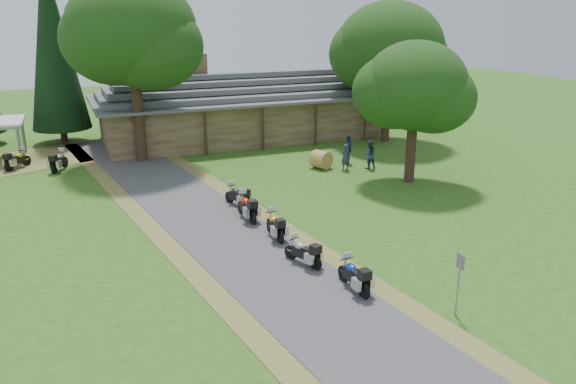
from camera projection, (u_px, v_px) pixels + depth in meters
name	position (u px, v px, depth m)	size (l,w,h in m)	color
ground	(293.00, 289.00, 19.39)	(120.00, 120.00, 0.00)	#2C5417
driveway	(243.00, 248.00, 22.73)	(46.00, 46.00, 0.00)	#414143
lodge	(242.00, 105.00, 41.91)	(21.40, 9.40, 4.90)	brown
motorcycle_row_a	(354.00, 274.00, 19.18)	(1.72, 0.56, 1.17)	navy
motorcycle_row_b	(303.00, 251.00, 21.08)	(1.66, 0.54, 1.13)	#9B9DA2
motorcycle_row_c	(275.00, 224.00, 23.62)	(1.75, 0.57, 1.20)	orange
motorcycle_row_d	(247.00, 206.00, 25.72)	(1.87, 0.61, 1.28)	red
motorcycle_row_e	(237.00, 195.00, 27.43)	(1.69, 0.55, 1.16)	black
motorcycle_carport_a	(17.00, 159.00, 34.00)	(1.79, 0.59, 1.23)	yellow
motorcycle_carport_b	(59.00, 160.00, 33.58)	(1.84, 0.60, 1.26)	gray
person_a	(345.00, 155.00, 33.62)	(0.54, 0.39, 1.89)	#2D3653
person_b	(369.00, 152.00, 33.87)	(0.58, 0.42, 2.04)	#2D3653
person_c	(348.00, 146.00, 34.99)	(0.63, 0.45, 2.21)	#2D3653
hay_bale	(321.00, 160.00, 34.07)	(1.09, 1.09, 1.00)	olive
sign_post	(458.00, 285.00, 17.42)	(0.38, 0.06, 2.10)	gray
oak_lodge_left	(134.00, 57.00, 33.92)	(7.77, 7.77, 13.01)	#123810
oak_lodge_right	(389.00, 67.00, 39.84)	(7.65, 7.65, 10.74)	#123810
oak_driveway	(414.00, 105.00, 30.28)	(5.63, 5.63, 8.62)	#123810
cedar_near	(53.00, 50.00, 38.86)	(4.04, 4.04, 13.08)	black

